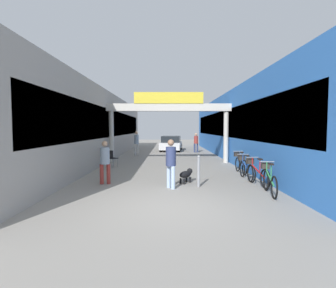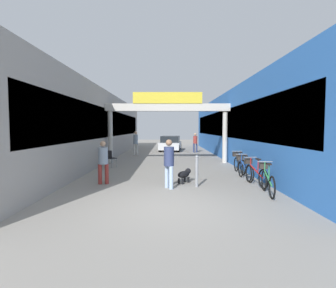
{
  "view_description": "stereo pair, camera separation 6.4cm",
  "coord_description": "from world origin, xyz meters",
  "px_view_note": "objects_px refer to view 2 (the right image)",
  "views": [
    {
      "loc": [
        -0.04,
        -6.68,
        2.03
      ],
      "look_at": [
        0.0,
        5.37,
        1.3
      ],
      "focal_mm": 28.0,
      "sensor_mm": 36.0,
      "label": 1
    },
    {
      "loc": [
        0.03,
        -6.68,
        2.03
      ],
      "look_at": [
        0.0,
        5.37,
        1.3
      ],
      "focal_mm": 28.0,
      "sensor_mm": 36.0,
      "label": 2
    }
  ],
  "objects_px": {
    "bicycle_green_nearest": "(268,180)",
    "cafe_chair_black_nearer": "(111,157)",
    "pedestrian_elderly_walking": "(196,141)",
    "bicycle_black_farthest": "(239,163)",
    "bicycle_blue_third": "(244,168)",
    "bicycle_red_second": "(255,173)",
    "bollard_post_metal": "(197,171)",
    "dog_on_leash": "(185,174)",
    "pedestrian_companion": "(104,160)",
    "parked_car_white": "(171,143)",
    "pedestrian_carrying_crate": "(136,141)",
    "pedestrian_with_dog": "(170,161)"
  },
  "relations": [
    {
      "from": "pedestrian_with_dog",
      "to": "bicycle_blue_third",
      "type": "height_order",
      "value": "pedestrian_with_dog"
    },
    {
      "from": "pedestrian_companion",
      "to": "bollard_post_metal",
      "type": "bearing_deg",
      "value": -8.51
    },
    {
      "from": "pedestrian_carrying_crate",
      "to": "dog_on_leash",
      "type": "bearing_deg",
      "value": -73.18
    },
    {
      "from": "bicycle_blue_third",
      "to": "cafe_chair_black_nearer",
      "type": "bearing_deg",
      "value": 153.16
    },
    {
      "from": "bollard_post_metal",
      "to": "parked_car_white",
      "type": "relative_size",
      "value": 0.26
    },
    {
      "from": "bicycle_red_second",
      "to": "bollard_post_metal",
      "type": "relative_size",
      "value": 1.53
    },
    {
      "from": "parked_car_white",
      "to": "bicycle_green_nearest",
      "type": "bearing_deg",
      "value": -79.69
    },
    {
      "from": "pedestrian_companion",
      "to": "bicycle_blue_third",
      "type": "xyz_separation_m",
      "value": [
        5.39,
        0.97,
        -0.45
      ]
    },
    {
      "from": "bicycle_blue_third",
      "to": "dog_on_leash",
      "type": "bearing_deg",
      "value": -161.68
    },
    {
      "from": "pedestrian_with_dog",
      "to": "bollard_post_metal",
      "type": "height_order",
      "value": "pedestrian_with_dog"
    },
    {
      "from": "pedestrian_elderly_walking",
      "to": "bicycle_blue_third",
      "type": "relative_size",
      "value": 0.96
    },
    {
      "from": "pedestrian_companion",
      "to": "pedestrian_elderly_walking",
      "type": "distance_m",
      "value": 13.26
    },
    {
      "from": "bicycle_black_farthest",
      "to": "bollard_post_metal",
      "type": "relative_size",
      "value": 1.54
    },
    {
      "from": "pedestrian_elderly_walking",
      "to": "bicycle_black_farthest",
      "type": "distance_m",
      "value": 10.11
    },
    {
      "from": "pedestrian_carrying_crate",
      "to": "cafe_chair_black_nearer",
      "type": "bearing_deg",
      "value": -94.73
    },
    {
      "from": "dog_on_leash",
      "to": "bicycle_black_farthest",
      "type": "relative_size",
      "value": 0.42
    },
    {
      "from": "dog_on_leash",
      "to": "bicycle_black_farthest",
      "type": "height_order",
      "value": "bicycle_black_farthest"
    },
    {
      "from": "dog_on_leash",
      "to": "bicycle_green_nearest",
      "type": "distance_m",
      "value": 2.92
    },
    {
      "from": "bicycle_blue_third",
      "to": "bollard_post_metal",
      "type": "height_order",
      "value": "bollard_post_metal"
    },
    {
      "from": "pedestrian_elderly_walking",
      "to": "dog_on_leash",
      "type": "xyz_separation_m",
      "value": [
        -1.67,
        -12.25,
        -0.6
      ]
    },
    {
      "from": "dog_on_leash",
      "to": "bicycle_blue_third",
      "type": "bearing_deg",
      "value": 18.32
    },
    {
      "from": "bicycle_green_nearest",
      "to": "cafe_chair_black_nearer",
      "type": "xyz_separation_m",
      "value": [
        -6.04,
        5.43,
        0.1
      ]
    },
    {
      "from": "bicycle_blue_third",
      "to": "bicycle_black_farthest",
      "type": "xyz_separation_m",
      "value": [
        0.18,
        1.39,
        0.0
      ]
    },
    {
      "from": "dog_on_leash",
      "to": "bicycle_red_second",
      "type": "xyz_separation_m",
      "value": [
        2.49,
        -0.34,
        0.11
      ]
    },
    {
      "from": "bicycle_red_second",
      "to": "pedestrian_elderly_walking",
      "type": "bearing_deg",
      "value": 93.74
    },
    {
      "from": "dog_on_leash",
      "to": "bicycle_green_nearest",
      "type": "bearing_deg",
      "value": -32.83
    },
    {
      "from": "pedestrian_with_dog",
      "to": "pedestrian_carrying_crate",
      "type": "relative_size",
      "value": 0.92
    },
    {
      "from": "bollard_post_metal",
      "to": "cafe_chair_black_nearer",
      "type": "xyz_separation_m",
      "value": [
        -3.96,
        4.51,
        -0.02
      ]
    },
    {
      "from": "pedestrian_companion",
      "to": "pedestrian_elderly_walking",
      "type": "relative_size",
      "value": 0.97
    },
    {
      "from": "pedestrian_companion",
      "to": "bicycle_red_second",
      "type": "relative_size",
      "value": 0.93
    },
    {
      "from": "pedestrian_companion",
      "to": "parked_car_white",
      "type": "bearing_deg",
      "value": 79.69
    },
    {
      "from": "pedestrian_carrying_crate",
      "to": "bicycle_red_second",
      "type": "xyz_separation_m",
      "value": [
        5.55,
        -10.47,
        -0.6
      ]
    },
    {
      "from": "pedestrian_companion",
      "to": "parked_car_white",
      "type": "xyz_separation_m",
      "value": [
        2.58,
        14.2,
        -0.25
      ]
    },
    {
      "from": "bicycle_red_second",
      "to": "bicycle_blue_third",
      "type": "xyz_separation_m",
      "value": [
        -0.07,
        1.14,
        0.0
      ]
    },
    {
      "from": "pedestrian_with_dog",
      "to": "bollard_post_metal",
      "type": "distance_m",
      "value": 1.05
    },
    {
      "from": "pedestrian_with_dog",
      "to": "pedestrian_elderly_walking",
      "type": "bearing_deg",
      "value": 80.28
    },
    {
      "from": "parked_car_white",
      "to": "pedestrian_elderly_walking",
      "type": "bearing_deg",
      "value": -40.83
    },
    {
      "from": "dog_on_leash",
      "to": "parked_car_white",
      "type": "distance_m",
      "value": 14.04
    },
    {
      "from": "bicycle_green_nearest",
      "to": "parked_car_white",
      "type": "relative_size",
      "value": 0.4
    },
    {
      "from": "dog_on_leash",
      "to": "bicycle_red_second",
      "type": "height_order",
      "value": "bicycle_red_second"
    },
    {
      "from": "pedestrian_carrying_crate",
      "to": "dog_on_leash",
      "type": "height_order",
      "value": "pedestrian_carrying_crate"
    },
    {
      "from": "bicycle_blue_third",
      "to": "pedestrian_carrying_crate",
      "type": "bearing_deg",
      "value": 120.46
    },
    {
      "from": "bicycle_blue_third",
      "to": "bollard_post_metal",
      "type": "relative_size",
      "value": 1.54
    },
    {
      "from": "pedestrian_with_dog",
      "to": "bicycle_blue_third",
      "type": "bearing_deg",
      "value": 29.23
    },
    {
      "from": "bicycle_red_second",
      "to": "bollard_post_metal",
      "type": "height_order",
      "value": "bollard_post_metal"
    },
    {
      "from": "dog_on_leash",
      "to": "bicycle_green_nearest",
      "type": "xyz_separation_m",
      "value": [
        2.46,
        -1.58,
        0.11
      ]
    },
    {
      "from": "bicycle_black_farthest",
      "to": "pedestrian_elderly_walking",
      "type": "bearing_deg",
      "value": 95.3
    },
    {
      "from": "bicycle_green_nearest",
      "to": "pedestrian_with_dog",
      "type": "bearing_deg",
      "value": 166.92
    },
    {
      "from": "bicycle_green_nearest",
      "to": "pedestrian_elderly_walking",
      "type": "bearing_deg",
      "value": 93.25
    },
    {
      "from": "dog_on_leash",
      "to": "cafe_chair_black_nearer",
      "type": "bearing_deg",
      "value": 133.0
    }
  ]
}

